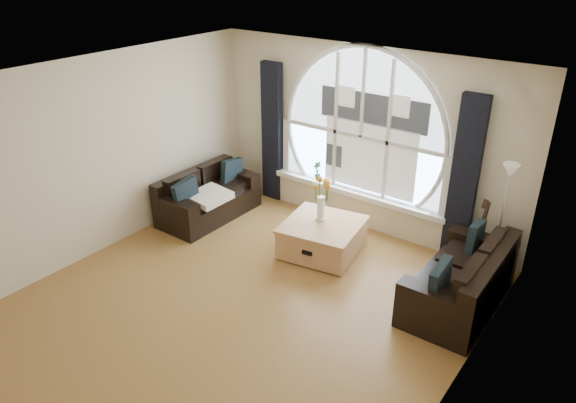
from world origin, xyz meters
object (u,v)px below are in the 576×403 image
at_px(guitar, 482,233).
at_px(potted_plant, 317,171).
at_px(sofa_right, 460,275).
at_px(coffee_chest, 322,236).
at_px(sofa_left, 208,193).
at_px(vase_flowers, 321,194).
at_px(floor_lamp, 500,223).

distance_m(guitar, potted_plant, 2.70).
xyz_separation_m(sofa_right, coffee_chest, (-1.97, 0.03, -0.15)).
xyz_separation_m(sofa_left, coffee_chest, (2.05, 0.14, -0.15)).
height_order(vase_flowers, potted_plant, vase_flowers).
bearing_deg(sofa_left, vase_flowers, 6.89).
bearing_deg(sofa_right, potted_plant, 158.27).
relative_size(coffee_chest, potted_plant, 3.39).
bearing_deg(sofa_left, sofa_right, 2.15).
bearing_deg(sofa_left, coffee_chest, 4.51).
distance_m(sofa_left, vase_flowers, 2.03).
height_order(sofa_left, coffee_chest, sofa_left).
bearing_deg(sofa_left, guitar, 15.34).
distance_m(sofa_left, sofa_right, 4.02).
relative_size(floor_lamp, potted_plant, 5.31).
distance_m(sofa_right, potted_plant, 2.98).
height_order(sofa_left, guitar, guitar).
bearing_deg(potted_plant, sofa_left, -136.84).
xyz_separation_m(floor_lamp, guitar, (-0.23, 0.12, -0.27)).
distance_m(sofa_right, guitar, 0.94).
distance_m(sofa_left, floor_lamp, 4.30).
relative_size(sofa_right, vase_flowers, 2.47).
relative_size(coffee_chest, floor_lamp, 0.64).
distance_m(sofa_left, coffee_chest, 2.06).
distance_m(sofa_right, vase_flowers, 2.11).
distance_m(coffee_chest, potted_plant, 1.38).
height_order(sofa_right, coffee_chest, sofa_right).
xyz_separation_m(sofa_right, guitar, (-0.07, 0.93, 0.13)).
bearing_deg(vase_flowers, coffee_chest, -41.44).
relative_size(sofa_left, floor_lamp, 1.01).
height_order(sofa_right, floor_lamp, floor_lamp).
relative_size(sofa_right, coffee_chest, 1.69).
bearing_deg(sofa_left, potted_plant, 43.76).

